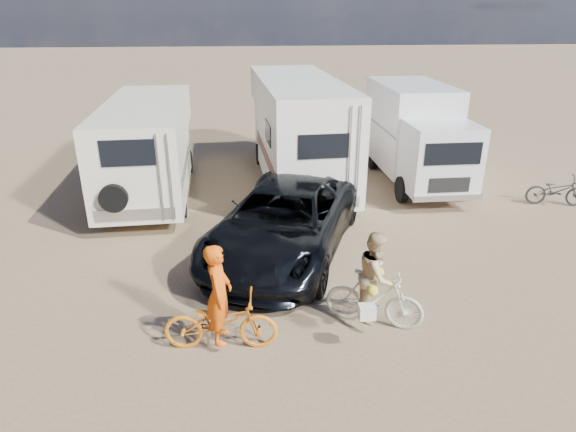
{
  "coord_description": "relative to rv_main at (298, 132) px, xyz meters",
  "views": [
    {
      "loc": [
        -1.82,
        -8.47,
        5.53
      ],
      "look_at": [
        -0.95,
        1.48,
        1.3
      ],
      "focal_mm": 30.98,
      "sensor_mm": 36.0,
      "label": 1
    }
  ],
  "objects": [
    {
      "name": "ground",
      "position": [
        0.09,
        -7.48,
        -1.71
      ],
      "size": [
        140.0,
        140.0,
        0.0
      ],
      "primitive_type": "plane",
      "color": "#917656",
      "rests_on": "ground"
    },
    {
      "name": "rv_main",
      "position": [
        0.0,
        0.0,
        0.0
      ],
      "size": [
        2.88,
        7.69,
        3.42
      ],
      "primitive_type": null,
      "rotation": [
        0.0,
        0.0,
        0.06
      ],
      "color": "silver",
      "rests_on": "ground"
    },
    {
      "name": "rv_left",
      "position": [
        -4.73,
        -0.7,
        -0.28
      ],
      "size": [
        2.69,
        7.0,
        2.87
      ],
      "primitive_type": null,
      "rotation": [
        0.0,
        0.0,
        0.05
      ],
      "color": "beige",
      "rests_on": "ground"
    },
    {
      "name": "box_truck",
      "position": [
        3.88,
        -0.4,
        -0.13
      ],
      "size": [
        2.23,
        5.68,
        3.17
      ],
      "primitive_type": null,
      "rotation": [
        0.0,
        0.0,
        0.02
      ],
      "color": "silver",
      "rests_on": "ground"
    },
    {
      "name": "dark_suv",
      "position": [
        -0.88,
        -5.21,
        -0.88
      ],
      "size": [
        4.73,
        6.57,
        1.66
      ],
      "primitive_type": "imported",
      "rotation": [
        0.0,
        0.0,
        -0.37
      ],
      "color": "black",
      "rests_on": "ground"
    },
    {
      "name": "bike_man",
      "position": [
        -2.27,
        -8.72,
        -1.2
      ],
      "size": [
        2.0,
        0.82,
        1.03
      ],
      "primitive_type": "imported",
      "rotation": [
        0.0,
        0.0,
        1.5
      ],
      "color": "orange",
      "rests_on": "ground"
    },
    {
      "name": "bike_woman",
      "position": [
        0.54,
        -8.27,
        -1.16
      ],
      "size": [
        1.88,
        1.2,
        1.1
      ],
      "primitive_type": "imported",
      "rotation": [
        0.0,
        0.0,
        1.16
      ],
      "color": "beige",
      "rests_on": "ground"
    },
    {
      "name": "rider_man",
      "position": [
        -2.27,
        -8.72,
        -0.81
      ],
      "size": [
        0.48,
        0.69,
        1.81
      ],
      "primitive_type": "imported",
      "rotation": [
        0.0,
        0.0,
        1.5
      ],
      "color": "#EB560A",
      "rests_on": "ground"
    },
    {
      "name": "rider_woman",
      "position": [
        0.54,
        -8.27,
        -0.86
      ],
      "size": [
        0.93,
        1.02,
        1.71
      ],
      "primitive_type": "imported",
      "rotation": [
        0.0,
        0.0,
        1.16
      ],
      "color": "tan",
      "rests_on": "ground"
    },
    {
      "name": "bike_parked",
      "position": [
        7.47,
        -2.76,
        -1.26
      ],
      "size": [
        1.83,
        0.95,
        0.91
      ],
      "primitive_type": "imported",
      "rotation": [
        0.0,
        0.0,
        1.36
      ],
      "color": "black",
      "rests_on": "ground"
    },
    {
      "name": "cooler",
      "position": [
        0.98,
        -2.91,
        -1.51
      ],
      "size": [
        0.6,
        0.51,
        0.41
      ],
      "primitive_type": "cube",
      "rotation": [
        0.0,
        0.0,
        -0.32
      ],
      "color": "#2C5183",
      "rests_on": "ground"
    },
    {
      "name": "crate",
      "position": [
        0.35,
        -4.5,
        -1.54
      ],
      "size": [
        0.56,
        0.56,
        0.35
      ],
      "primitive_type": "cube",
      "rotation": [
        0.0,
        0.0,
        -0.36
      ],
      "color": "#9A8D4F",
      "rests_on": "ground"
    }
  ]
}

